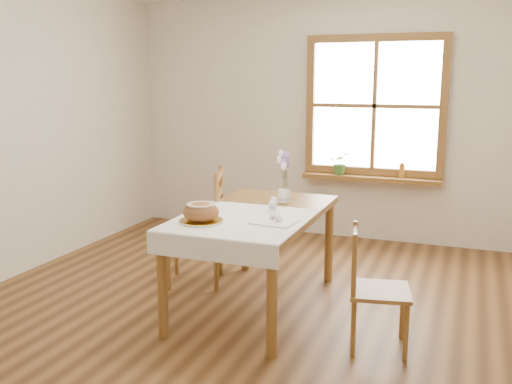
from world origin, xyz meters
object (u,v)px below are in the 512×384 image
bread_plate (201,221)px  flower_vase (284,197)px  dining_table (256,222)px  chair_left (195,227)px  chair_right (380,289)px

bread_plate → flower_vase: 0.89m
dining_table → chair_left: bearing=156.6°
chair_left → flower_vase: size_ratio=9.50×
dining_table → bread_plate: bread_plate is taller
chair_left → bread_plate: chair_left is taller
dining_table → bread_plate: size_ratio=5.46×
dining_table → flower_vase: size_ratio=15.30×
chair_right → bread_plate: (-1.22, -0.10, 0.36)m
flower_vase → dining_table: bearing=-107.1°
chair_left → chair_right: chair_left is taller
chair_left → chair_right: size_ratio=1.23×
dining_table → bread_plate: bearing=-115.2°
flower_vase → chair_left: bearing=-175.9°
chair_left → chair_right: bearing=49.0°
bread_plate → chair_right: bearing=4.7°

